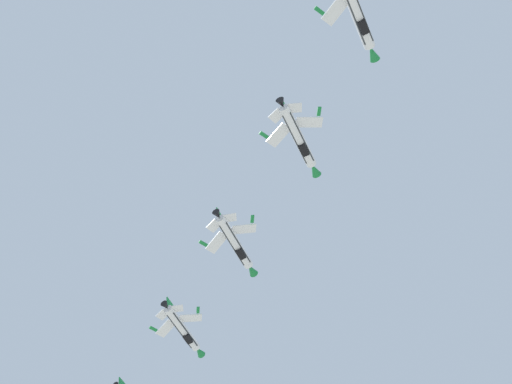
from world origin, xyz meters
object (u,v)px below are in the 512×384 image
(fighter_jet_right_outer, at_px, (357,14))
(fighter_jet_left_wing, at_px, (183,329))
(fighter_jet_right_wing, at_px, (235,243))
(fighter_jet_left_outer, at_px, (298,138))

(fighter_jet_right_outer, bearing_deg, fighter_jet_left_wing, 137.03)
(fighter_jet_left_wing, height_order, fighter_jet_right_outer, fighter_jet_right_outer)
(fighter_jet_left_wing, bearing_deg, fighter_jet_right_wing, -41.64)
(fighter_jet_right_wing, distance_m, fighter_jet_right_outer, 46.37)
(fighter_jet_left_outer, distance_m, fighter_jet_right_outer, 23.20)
(fighter_jet_left_wing, height_order, fighter_jet_right_wing, fighter_jet_left_wing)
(fighter_jet_left_outer, bearing_deg, fighter_jet_right_outer, -47.51)
(fighter_jet_left_wing, bearing_deg, fighter_jet_right_outer, -42.97)
(fighter_jet_left_wing, relative_size, fighter_jet_right_wing, 1.00)
(fighter_jet_left_wing, distance_m, fighter_jet_left_outer, 47.94)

